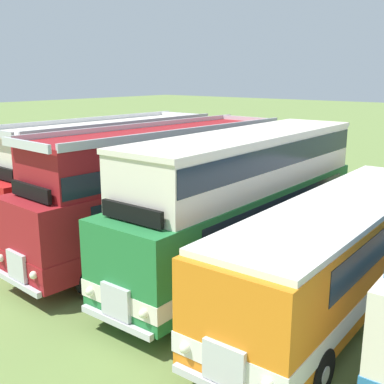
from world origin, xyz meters
TOP-DOWN VIEW (x-y plane):
  - ground_plane at (0.00, 0.00)m, footprint 200.00×200.00m
  - bus_first_in_row at (-9.99, 0.33)m, footprint 2.67×10.41m
  - bus_second_in_row at (-6.66, 0.02)m, footprint 2.95×11.44m
  - bus_third_in_row at (-3.33, 0.24)m, footprint 2.90×11.20m
  - bus_fourth_in_row at (-0.00, -0.08)m, footprint 3.01×11.48m

SIDE VIEW (x-z plane):
  - ground_plane at x=0.00m, z-range 0.00..0.00m
  - bus_fourth_in_row at x=0.00m, z-range 0.26..3.25m
  - bus_first_in_row at x=-9.99m, z-range 0.10..4.62m
  - bus_second_in_row at x=-6.66m, z-range 0.10..4.62m
  - bus_third_in_row at x=-3.33m, z-range 0.23..4.72m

